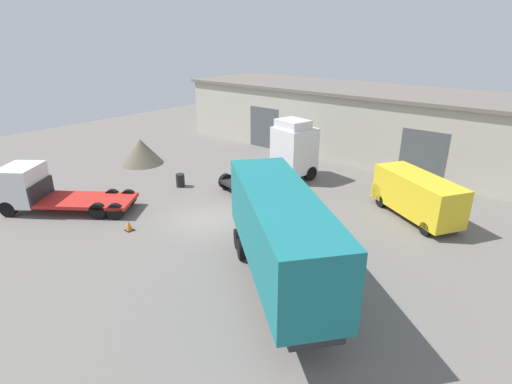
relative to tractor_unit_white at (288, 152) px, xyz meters
name	(u,v)px	position (x,y,z in m)	size (l,w,h in m)	color
ground_plane	(205,220)	(0.36, -8.40, -1.98)	(60.00, 60.00, 0.00)	slate
warehouse_building	(359,120)	(0.36, 10.05, 0.75)	(32.35, 9.40, 5.45)	#B7B2A3
tractor_unit_white	(288,152)	(0.00, 0.00, 0.00)	(3.98, 7.17, 4.23)	silver
container_trailer_black	(280,231)	(7.41, -11.00, 0.67)	(8.63, 7.66, 4.20)	#197075
delivery_van_yellow	(415,194)	(9.11, -0.56, -0.63)	(5.78, 4.61, 2.46)	yellow
flatbed_truck_white	(41,189)	(-7.96, -13.52, -0.70)	(7.30, 6.25, 2.67)	silver
gravel_pile	(141,151)	(-11.10, -4.44, -0.99)	(3.41, 3.41, 1.98)	#665B4C
oil_drum	(180,180)	(-4.75, -5.85, -1.54)	(0.58, 0.58, 0.88)	black
traffic_cone	(129,226)	(-1.78, -11.88, -1.73)	(0.40, 0.40, 0.55)	black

